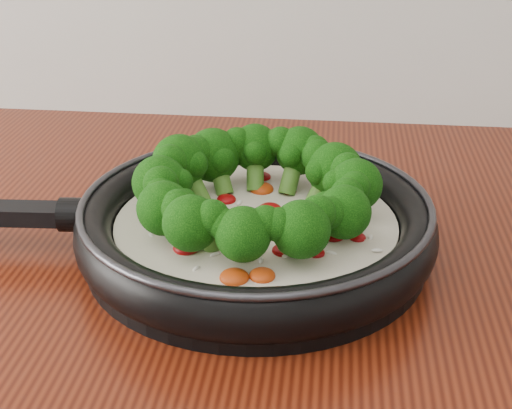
# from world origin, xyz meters

# --- Properties ---
(skillet) EXTENTS (0.53, 0.35, 0.10)m
(skillet) POSITION_xyz_m (0.10, 1.11, 0.94)
(skillet) COLOR black
(skillet) RESTS_ON counter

